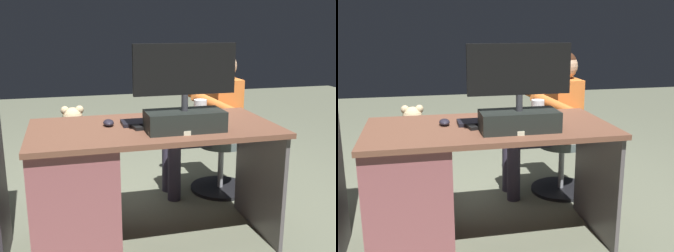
{
  "view_description": "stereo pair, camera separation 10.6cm",
  "coord_description": "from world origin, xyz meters",
  "views": [
    {
      "loc": [
        0.48,
        2.49,
        1.3
      ],
      "look_at": [
        -0.16,
        -0.01,
        0.64
      ],
      "focal_mm": 43.28,
      "sensor_mm": 36.0,
      "label": 1
    },
    {
      "loc": [
        0.38,
        2.51,
        1.3
      ],
      "look_at": [
        -0.16,
        -0.01,
        0.64
      ],
      "focal_mm": 43.28,
      "sensor_mm": 36.0,
      "label": 2
    }
  ],
  "objects": [
    {
      "name": "monitor",
      "position": [
        -0.14,
        0.45,
        0.87
      ],
      "size": [
        0.56,
        0.2,
        0.47
      ],
      "color": "black",
      "rests_on": "desk"
    },
    {
      "name": "ground_plane",
      "position": [
        0.0,
        0.0,
        0.0
      ],
      "size": [
        10.0,
        10.0,
        0.0
      ],
      "primitive_type": "plane",
      "color": "#646854"
    },
    {
      "name": "person",
      "position": [
        -0.59,
        -0.34,
        0.64
      ],
      "size": [
        0.56,
        0.47,
        1.1
      ],
      "color": "orange",
      "rests_on": "ground_plane"
    },
    {
      "name": "teddy_bear",
      "position": [
        0.44,
        -0.35,
        0.57
      ],
      "size": [
        0.21,
        0.22,
        0.31
      ],
      "color": "#CCB183",
      "rests_on": "office_chair_teddy"
    },
    {
      "name": "keyboard",
      "position": [
        -0.03,
        0.25,
        0.74
      ],
      "size": [
        0.42,
        0.14,
        0.02
      ],
      "primitive_type": "cube",
      "color": "black",
      "rests_on": "desk"
    },
    {
      "name": "computer_mouse",
      "position": [
        0.25,
        0.24,
        0.75
      ],
      "size": [
        0.06,
        0.1,
        0.04
      ],
      "primitive_type": "ellipsoid",
      "color": "#22202B",
      "rests_on": "desk"
    },
    {
      "name": "notebook_binder",
      "position": [
        -0.06,
        0.39,
        0.74
      ],
      "size": [
        0.27,
        0.33,
        0.02
      ],
      "primitive_type": "cube",
      "rotation": [
        0.0,
        0.0,
        -0.17
      ],
      "color": "beige",
      "rests_on": "desk"
    },
    {
      "name": "visitor_chair",
      "position": [
        -0.68,
        -0.34,
        0.24
      ],
      "size": [
        0.47,
        0.47,
        0.43
      ],
      "color": "black",
      "rests_on": "ground_plane"
    },
    {
      "name": "desk",
      "position": [
        0.36,
        0.3,
        0.39
      ],
      "size": [
        1.39,
        0.71,
        0.73
      ],
      "color": "brown",
      "rests_on": "ground_plane"
    },
    {
      "name": "cup",
      "position": [
        -0.34,
        0.11,
        0.78
      ],
      "size": [
        0.08,
        0.08,
        0.1
      ],
      "primitive_type": "cylinder",
      "color": "white",
      "rests_on": "desk"
    },
    {
      "name": "tv_remote",
      "position": [
        0.11,
        0.32,
        0.74
      ],
      "size": [
        0.07,
        0.16,
        0.02
      ],
      "primitive_type": "cube",
      "rotation": [
        0.0,
        0.0,
        0.2
      ],
      "color": "black",
      "rests_on": "desk"
    },
    {
      "name": "office_chair_teddy",
      "position": [
        0.44,
        -0.34,
        0.24
      ],
      "size": [
        0.46,
        0.46,
        0.43
      ],
      "color": "black",
      "rests_on": "ground_plane"
    }
  ]
}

